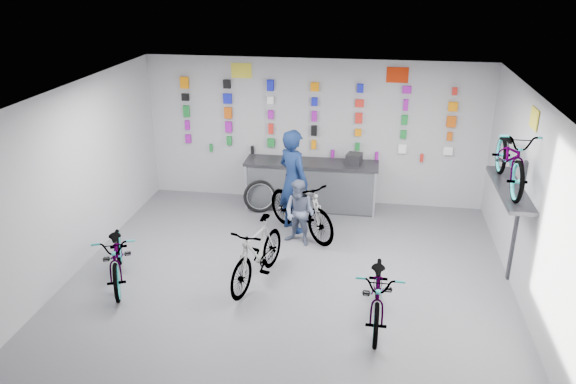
% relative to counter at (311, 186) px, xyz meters
% --- Properties ---
extents(floor, '(8.00, 8.00, 0.00)m').
position_rel_counter_xyz_m(floor, '(0.00, -3.54, -0.49)').
color(floor, '#535358').
rests_on(floor, ground).
extents(ceiling, '(8.00, 8.00, 0.00)m').
position_rel_counter_xyz_m(ceiling, '(0.00, -3.54, 2.51)').
color(ceiling, white).
rests_on(ceiling, wall_back).
extents(wall_back, '(7.00, 0.00, 7.00)m').
position_rel_counter_xyz_m(wall_back, '(0.00, 0.46, 1.01)').
color(wall_back, '#ACACAE').
rests_on(wall_back, floor).
extents(wall_left, '(0.00, 8.00, 8.00)m').
position_rel_counter_xyz_m(wall_left, '(-3.50, -3.54, 1.01)').
color(wall_left, '#ACACAE').
rests_on(wall_left, floor).
extents(wall_right, '(0.00, 8.00, 8.00)m').
position_rel_counter_xyz_m(wall_right, '(3.50, -3.54, 1.01)').
color(wall_right, '#ACACAE').
rests_on(wall_right, floor).
extents(counter, '(2.70, 0.66, 1.00)m').
position_rel_counter_xyz_m(counter, '(0.00, 0.00, 0.00)').
color(counter, black).
rests_on(counter, floor).
extents(merch_wall, '(5.57, 0.08, 1.57)m').
position_rel_counter_xyz_m(merch_wall, '(-0.08, 0.39, 1.34)').
color(merch_wall, '#9B11A0').
rests_on(merch_wall, wall_back).
extents(wall_bracket, '(0.39, 1.90, 2.00)m').
position_rel_counter_xyz_m(wall_bracket, '(3.33, -2.34, 0.98)').
color(wall_bracket, '#333338').
rests_on(wall_bracket, wall_right).
extents(sign_left, '(0.42, 0.02, 0.30)m').
position_rel_counter_xyz_m(sign_left, '(-1.50, 0.44, 2.23)').
color(sign_left, yellow).
rests_on(sign_left, wall_back).
extents(sign_right, '(0.42, 0.02, 0.30)m').
position_rel_counter_xyz_m(sign_right, '(1.60, 0.44, 2.23)').
color(sign_right, red).
rests_on(sign_right, wall_back).
extents(sign_side, '(0.02, 0.40, 0.30)m').
position_rel_counter_xyz_m(sign_side, '(3.48, -2.34, 2.16)').
color(sign_side, yellow).
rests_on(sign_side, wall_right).
extents(bike_left, '(1.28, 1.88, 0.94)m').
position_rel_counter_xyz_m(bike_left, '(-2.67, -3.38, -0.02)').
color(bike_left, gray).
rests_on(bike_left, floor).
extents(bike_center, '(0.93, 1.80, 1.04)m').
position_rel_counter_xyz_m(bike_center, '(-0.48, -3.06, 0.04)').
color(bike_center, gray).
rests_on(bike_center, floor).
extents(bike_right, '(0.66, 1.83, 0.96)m').
position_rel_counter_xyz_m(bike_right, '(1.41, -3.81, -0.01)').
color(bike_right, gray).
rests_on(bike_right, floor).
extents(bike_service, '(1.70, 1.66, 1.12)m').
position_rel_counter_xyz_m(bike_service, '(-0.04, -1.27, 0.07)').
color(bike_service, gray).
rests_on(bike_service, floor).
extents(bike_wall, '(0.63, 1.80, 0.95)m').
position_rel_counter_xyz_m(bike_wall, '(3.25, -2.34, 1.57)').
color(bike_wall, gray).
rests_on(bike_wall, wall_bracket).
extents(clerk, '(0.85, 0.83, 1.97)m').
position_rel_counter_xyz_m(clerk, '(-0.21, -1.07, 0.50)').
color(clerk, '#0E1E44').
rests_on(clerk, floor).
extents(customer, '(0.72, 0.65, 1.22)m').
position_rel_counter_xyz_m(customer, '(-0.01, -1.65, 0.12)').
color(customer, slate).
rests_on(customer, floor).
extents(spare_wheel, '(0.69, 0.35, 0.68)m').
position_rel_counter_xyz_m(spare_wheel, '(-1.00, -0.37, -0.15)').
color(spare_wheel, black).
rests_on(spare_wheel, floor).
extents(register, '(0.34, 0.35, 0.22)m').
position_rel_counter_xyz_m(register, '(0.86, 0.01, 0.62)').
color(register, black).
rests_on(register, counter).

